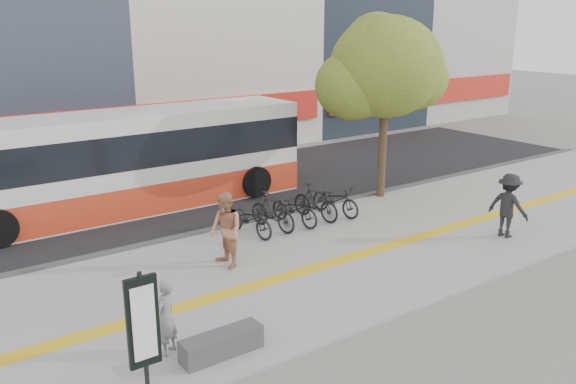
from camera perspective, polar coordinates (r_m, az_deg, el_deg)
ground at (r=13.85m, az=0.74°, el=-10.16°), size 120.00×120.00×0.00m
sidewalk at (r=14.95m, az=-2.70°, el=-7.93°), size 40.00×7.00×0.08m
tactile_strip at (r=14.55m, az=-1.62°, el=-8.43°), size 40.00×0.45×0.01m
street at (r=21.26m, az=-13.77°, el=-1.00°), size 40.00×8.00×0.06m
curb at (r=17.77m, az=-8.87°, el=-4.00°), size 40.00×0.25×0.14m
bench at (r=11.58m, az=-6.34°, el=-14.21°), size 1.60×0.45×0.45m
signboard at (r=10.23m, az=-13.66°, el=-12.13°), size 0.55×0.10×2.20m
street_tree at (r=20.82m, az=9.05°, el=11.50°), size 4.40×3.80×6.31m
bus at (r=20.19m, az=-15.24°, el=2.52°), size 12.06×2.86×3.21m
bicycle_row at (r=18.21m, az=0.64°, el=-1.53°), size 4.21×2.00×1.12m
seated_woman at (r=11.53m, az=-11.58°, el=-11.60°), size 0.66×0.60×1.50m
pedestrian_tan at (r=15.07m, az=-5.98°, el=-3.65°), size 0.77×0.97×1.95m
pedestrian_dark at (r=18.21m, az=20.27°, el=-1.21°), size 0.83×1.28×1.86m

